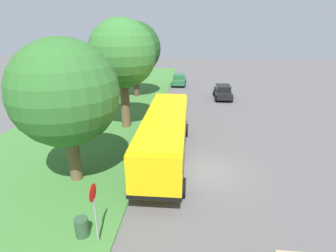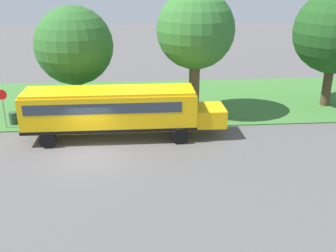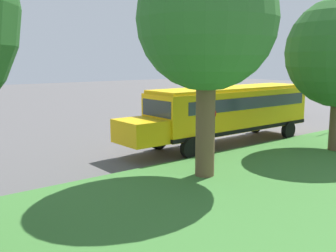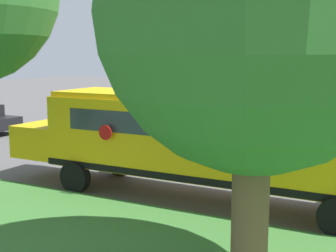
# 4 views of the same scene
# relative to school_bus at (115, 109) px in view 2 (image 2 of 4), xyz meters

# --- Properties ---
(ground_plane) EXTENTS (120.00, 120.00, 0.00)m
(ground_plane) POSITION_rel_school_bus_xyz_m (2.59, -1.40, -1.92)
(ground_plane) COLOR #565454
(grass_verge) EXTENTS (12.00, 80.00, 0.08)m
(grass_verge) POSITION_rel_school_bus_xyz_m (-7.41, -1.40, -1.88)
(grass_verge) COLOR #3D7533
(grass_verge) RESTS_ON ground
(school_bus) EXTENTS (2.84, 12.42, 3.16)m
(school_bus) POSITION_rel_school_bus_xyz_m (0.00, 0.00, 0.00)
(school_bus) COLOR yellow
(school_bus) RESTS_ON ground
(oak_tree_beside_bus) EXTENTS (5.45, 5.45, 7.74)m
(oak_tree_beside_bus) POSITION_rel_school_bus_xyz_m (-4.64, -2.88, 3.06)
(oak_tree_beside_bus) COLOR brown
(oak_tree_beside_bus) RESTS_ON ground
(oak_tree_roadside_mid) EXTENTS (5.36, 5.36, 8.82)m
(oak_tree_roadside_mid) POSITION_rel_school_bus_xyz_m (-3.98, 5.41, 4.23)
(oak_tree_roadside_mid) COLOR brown
(oak_tree_roadside_mid) RESTS_ON ground
(oak_tree_far_end) EXTENTS (6.08, 6.08, 8.75)m
(oak_tree_far_end) POSITION_rel_school_bus_xyz_m (-5.16, 15.92, 3.79)
(oak_tree_far_end) COLOR #4C3826
(oak_tree_far_end) RESTS_ON ground
(stop_sign) EXTENTS (0.08, 0.68, 2.74)m
(stop_sign) POSITION_rel_school_bus_xyz_m (-2.01, -7.37, -0.19)
(stop_sign) COLOR gray
(stop_sign) RESTS_ON ground
(trash_bin) EXTENTS (0.56, 0.56, 0.90)m
(trash_bin) POSITION_rel_school_bus_xyz_m (-2.76, -7.09, -1.47)
(trash_bin) COLOR #2D4C33
(trash_bin) RESTS_ON ground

